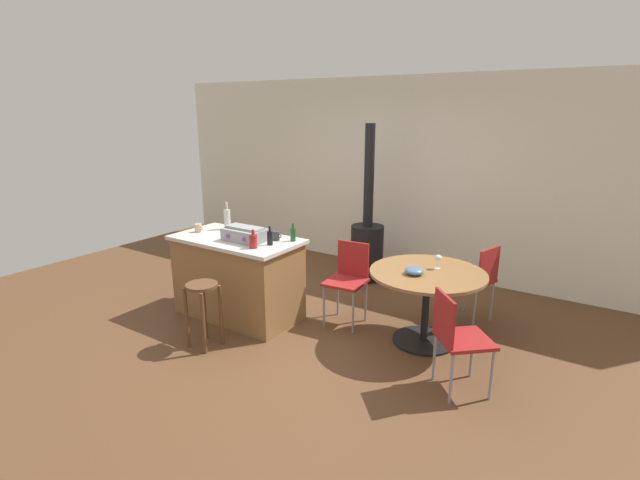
{
  "coord_description": "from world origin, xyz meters",
  "views": [
    {
      "loc": [
        2.69,
        -3.55,
        2.26
      ],
      "look_at": [
        0.19,
        0.23,
        0.98
      ],
      "focal_mm": 26.17,
      "sensor_mm": 36.0,
      "label": 1
    }
  ],
  "objects": [
    {
      "name": "dining_table",
      "position": [
        1.22,
        0.57,
        0.57
      ],
      "size": [
        1.12,
        1.12,
        0.74
      ],
      "color": "black",
      "rests_on": "ground_plane"
    },
    {
      "name": "cup_0",
      "position": [
        -0.33,
        0.19,
        0.96
      ],
      "size": [
        0.11,
        0.08,
        0.1
      ],
      "color": "#383838",
      "rests_on": "kitchen_island"
    },
    {
      "name": "wooden_stool",
      "position": [
        -0.55,
        -0.69,
        0.46
      ],
      "size": [
        0.31,
        0.31,
        0.65
      ],
      "color": "brown",
      "rests_on": "ground_plane"
    },
    {
      "name": "bottle_3",
      "position": [
        -0.34,
        -0.17,
        0.98
      ],
      "size": [
        0.08,
        0.08,
        0.19
      ],
      "color": "maroon",
      "rests_on": "kitchen_island"
    },
    {
      "name": "wood_stove",
      "position": [
        -0.1,
        1.84,
        0.53
      ],
      "size": [
        0.44,
        0.45,
        2.09
      ],
      "color": "black",
      "rests_on": "ground_plane"
    },
    {
      "name": "toolbox",
      "position": [
        -0.6,
        -0.01,
        0.98
      ],
      "size": [
        0.45,
        0.29,
        0.16
      ],
      "color": "gray",
      "rests_on": "kitchen_island"
    },
    {
      "name": "ground_plane",
      "position": [
        0.0,
        0.0,
        0.0
      ],
      "size": [
        8.8,
        8.8,
        0.0
      ],
      "primitive_type": "plane",
      "color": "brown"
    },
    {
      "name": "folding_chair_left",
      "position": [
        1.51,
        1.3,
        0.52
      ],
      "size": [
        0.5,
        0.5,
        0.87
      ],
      "color": "maroon",
      "rests_on": "ground_plane"
    },
    {
      "name": "folding_chair_near",
      "position": [
        0.35,
        0.56,
        0.53
      ],
      "size": [
        0.44,
        0.44,
        0.88
      ],
      "color": "maroon",
      "rests_on": "ground_plane"
    },
    {
      "name": "bottle_0",
      "position": [
        -0.17,
        0.26,
        0.98
      ],
      "size": [
        0.06,
        0.06,
        0.19
      ],
      "color": "#194C23",
      "rests_on": "kitchen_island"
    },
    {
      "name": "wine_glass",
      "position": [
        1.27,
        0.71,
        0.85
      ],
      "size": [
        0.07,
        0.07,
        0.14
      ],
      "color": "silver",
      "rests_on": "dining_table"
    },
    {
      "name": "kitchen_island",
      "position": [
        -0.76,
        0.02,
        0.46
      ],
      "size": [
        1.42,
        0.76,
        0.91
      ],
      "color": "olive",
      "rests_on": "ground_plane"
    },
    {
      "name": "bottle_2",
      "position": [
        -1.11,
        0.26,
        1.03
      ],
      "size": [
        0.07,
        0.07,
        0.32
      ],
      "color": "#B7B2AD",
      "rests_on": "kitchen_island"
    },
    {
      "name": "back_wall",
      "position": [
        0.0,
        2.58,
        1.35
      ],
      "size": [
        8.0,
        0.1,
        2.7
      ],
      "primitive_type": "cube",
      "color": "silver",
      "rests_on": "ground_plane"
    },
    {
      "name": "folding_chair_far",
      "position": [
        1.73,
        -0.1,
        0.51
      ],
      "size": [
        0.57,
        0.57,
        0.86
      ],
      "color": "maroon",
      "rests_on": "ground_plane"
    },
    {
      "name": "serving_bowl",
      "position": [
        1.14,
        0.42,
        0.78
      ],
      "size": [
        0.18,
        0.18,
        0.07
      ],
      "primitive_type": "ellipsoid",
      "color": "#4C7099",
      "rests_on": "dining_table"
    },
    {
      "name": "cup_1",
      "position": [
        -1.29,
        -0.03,
        0.96
      ],
      "size": [
        0.12,
        0.08,
        0.09
      ],
      "color": "tan",
      "rests_on": "kitchen_island"
    },
    {
      "name": "bottle_1",
      "position": [
        -0.28,
        0.01,
        0.99
      ],
      "size": [
        0.06,
        0.06,
        0.2
      ],
      "color": "black",
      "rests_on": "kitchen_island"
    }
  ]
}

